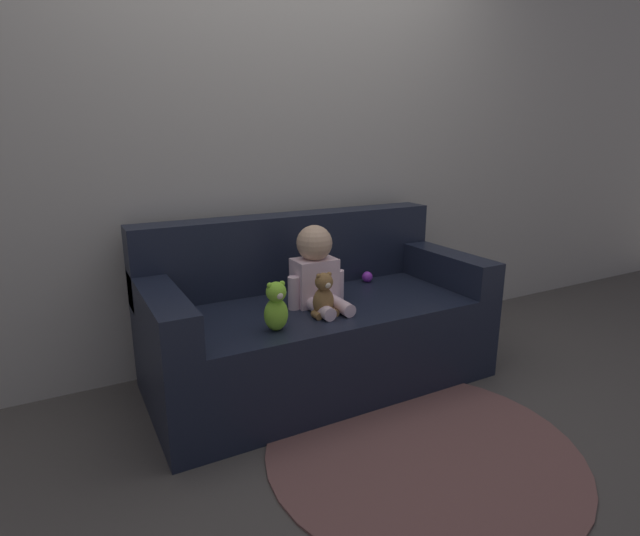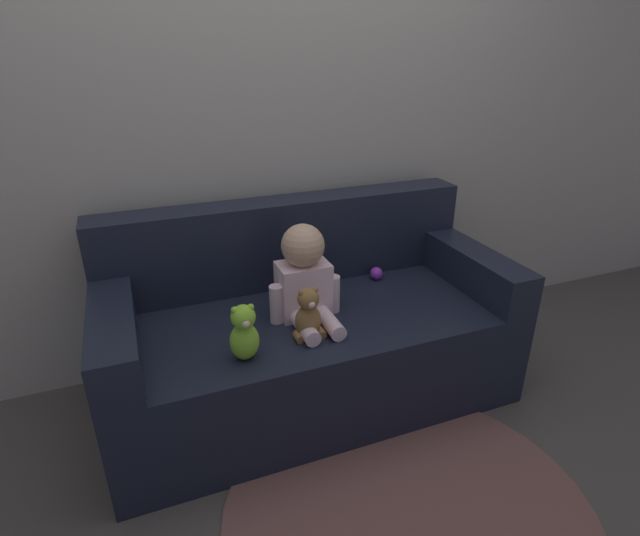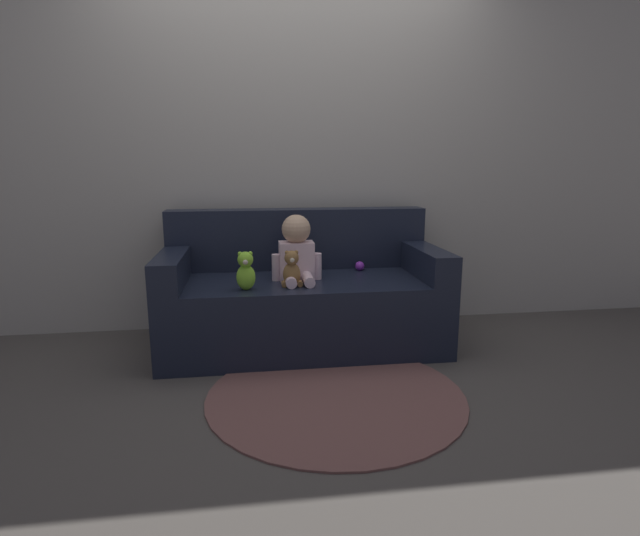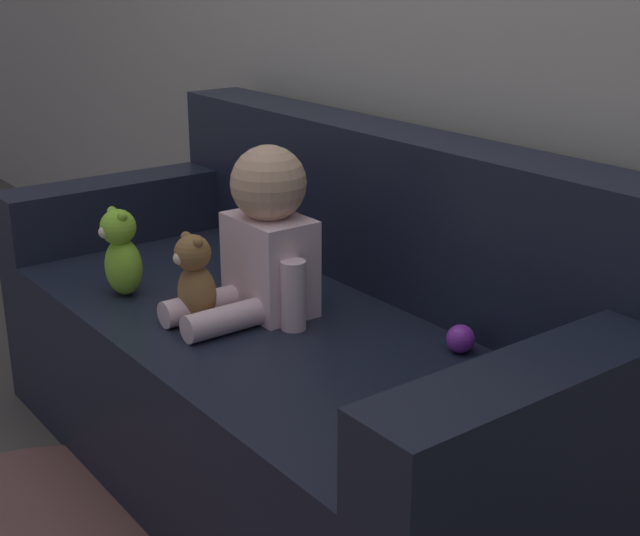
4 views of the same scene
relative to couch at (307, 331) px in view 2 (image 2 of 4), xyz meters
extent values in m
plane|color=#4C4742|center=(0.00, -0.05, -0.31)|extent=(12.00, 12.00, 0.00)
cube|color=#ADA89E|center=(0.00, 0.44, 0.99)|extent=(8.00, 0.05, 2.60)
cube|color=black|center=(0.00, -0.05, -0.08)|extent=(1.73, 0.81, 0.44)
cube|color=black|center=(0.00, 0.27, 0.34)|extent=(1.73, 0.18, 0.40)
cube|color=black|center=(-0.78, -0.05, 0.23)|extent=(0.16, 0.81, 0.18)
cube|color=black|center=(0.78, -0.05, 0.23)|extent=(0.16, 0.81, 0.18)
cube|color=silver|center=(-0.04, -0.07, 0.25)|extent=(0.21, 0.14, 0.23)
sphere|color=tan|center=(-0.04, -0.07, 0.45)|extent=(0.18, 0.18, 0.18)
cylinder|color=silver|center=(-0.09, -0.24, 0.17)|extent=(0.06, 0.18, 0.06)
cylinder|color=silver|center=(0.01, -0.24, 0.17)|extent=(0.06, 0.18, 0.06)
cylinder|color=silver|center=(-0.17, -0.09, 0.22)|extent=(0.06, 0.06, 0.16)
cylinder|color=silver|center=(0.08, -0.09, 0.22)|extent=(0.06, 0.06, 0.16)
ellipsoid|color=olive|center=(-0.09, -0.25, 0.21)|extent=(0.10, 0.08, 0.14)
sphere|color=olive|center=(-0.09, -0.25, 0.31)|extent=(0.08, 0.08, 0.08)
sphere|color=olive|center=(-0.11, -0.25, 0.34)|extent=(0.02, 0.02, 0.02)
sphere|color=olive|center=(-0.06, -0.25, 0.34)|extent=(0.02, 0.02, 0.02)
sphere|color=beige|center=(-0.09, -0.29, 0.30)|extent=(0.03, 0.03, 0.03)
cylinder|color=olive|center=(-0.13, -0.26, 0.15)|extent=(0.03, 0.05, 0.03)
cylinder|color=olive|center=(-0.04, -0.26, 0.15)|extent=(0.03, 0.05, 0.03)
ellipsoid|color=#8CD133|center=(-0.35, -0.30, 0.21)|extent=(0.11, 0.09, 0.15)
sphere|color=#8CD133|center=(-0.35, -0.31, 0.31)|extent=(0.09, 0.09, 0.09)
sphere|color=#8CD133|center=(-0.38, -0.31, 0.35)|extent=(0.02, 0.02, 0.02)
sphere|color=#8CD133|center=(-0.32, -0.31, 0.35)|extent=(0.02, 0.02, 0.02)
sphere|color=beige|center=(-0.35, -0.35, 0.31)|extent=(0.03, 0.03, 0.03)
sphere|color=purple|center=(0.40, 0.12, 0.17)|extent=(0.06, 0.06, 0.06)
cylinder|color=brown|center=(0.08, -0.79, -0.30)|extent=(1.29, 1.29, 0.01)
camera|label=1|loc=(-1.14, -2.17, 0.96)|focal=28.00mm
camera|label=2|loc=(-0.66, -1.82, 1.19)|focal=28.00mm
camera|label=3|loc=(-0.32, -3.07, 0.84)|focal=28.00mm
camera|label=4|loc=(1.60, -1.17, 0.94)|focal=50.00mm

